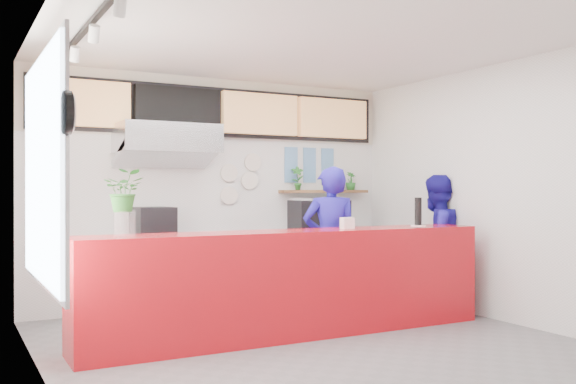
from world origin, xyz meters
name	(u,v)px	position (x,y,z in m)	size (l,w,h in m)	color
floor	(312,344)	(0.00, 0.00, 0.00)	(5.00, 5.00, 0.00)	slate
ceiling	(313,40)	(0.00, 0.00, 3.00)	(5.00, 5.00, 0.00)	silver
wall_back	(218,192)	(0.00, 2.50, 1.50)	(5.00, 5.00, 0.00)	white
wall_left	(43,193)	(-2.50, 0.00, 1.50)	(5.00, 5.00, 0.00)	white
wall_right	(497,192)	(2.50, 0.00, 1.50)	(5.00, 5.00, 0.00)	white
service_counter	(293,283)	(0.00, 0.40, 0.55)	(4.50, 0.60, 1.10)	#B60D15
cream_band	(218,109)	(0.00, 2.49, 2.60)	(5.00, 0.02, 0.80)	beige
prep_bench	(166,277)	(-0.80, 2.20, 0.45)	(1.80, 0.60, 0.90)	#B2B5BA
panini_oven	(153,224)	(-0.96, 2.20, 1.11)	(0.46, 0.46, 0.41)	black
extraction_hood	(167,139)	(-0.80, 2.15, 2.15)	(1.20, 0.70, 0.35)	#B2B5BA
hood_lip	(167,155)	(-0.80, 2.15, 1.95)	(1.20, 0.70, 0.08)	#B2B5BA
right_bench	(326,266)	(1.50, 2.20, 0.45)	(1.80, 0.60, 0.90)	#B2B5BA
espresso_machine	(319,217)	(1.39, 2.20, 1.14)	(0.74, 0.53, 0.48)	black
espresso_tray	(319,200)	(1.39, 2.20, 1.38)	(0.63, 0.44, 0.06)	silver
herb_shelf	(324,191)	(1.60, 2.40, 1.50)	(1.40, 0.18, 0.04)	brown
menu_board_far_left	(83,103)	(-1.75, 2.38, 2.55)	(1.10, 0.10, 0.55)	tan
menu_board_mid_left	(178,109)	(-0.59, 2.38, 2.55)	(1.10, 0.10, 0.55)	black
menu_board_mid_right	(260,114)	(0.57, 2.38, 2.55)	(1.10, 0.10, 0.55)	tan
menu_board_far_right	(333,119)	(1.73, 2.38, 2.55)	(1.10, 0.10, 0.55)	tan
soffit	(219,112)	(0.00, 2.46, 2.55)	(4.80, 0.04, 0.65)	black
window_pane	(42,169)	(-2.47, 0.30, 1.70)	(0.04, 2.20, 1.90)	silver
window_frame	(45,169)	(-2.45, 0.30, 1.70)	(0.03, 2.30, 2.00)	#B2B5BA
wall_clock_rim	(67,113)	(-2.46, -0.90, 2.05)	(0.30, 0.30, 0.05)	black
wall_clock_face	(72,113)	(-2.43, -0.90, 2.05)	(0.26, 0.26, 0.02)	white
track_rail	(94,19)	(-2.10, 0.00, 2.94)	(0.05, 2.40, 0.04)	black
dec_plate_a	(229,173)	(0.15, 2.47, 1.75)	(0.24, 0.24, 0.03)	silver
dec_plate_b	(249,180)	(0.45, 2.47, 1.65)	(0.24, 0.24, 0.03)	silver
dec_plate_c	(229,195)	(0.15, 2.47, 1.45)	(0.24, 0.24, 0.03)	silver
dec_plate_d	(253,162)	(0.50, 2.47, 1.90)	(0.24, 0.24, 0.03)	silver
photo_frame_a	(291,156)	(1.10, 2.48, 2.00)	(0.20, 0.02, 0.25)	#598CBF
photo_frame_b	(310,156)	(1.40, 2.48, 2.00)	(0.20, 0.02, 0.25)	#598CBF
photo_frame_c	(327,157)	(1.70, 2.48, 2.00)	(0.20, 0.02, 0.25)	#598CBF
photo_frame_d	(291,174)	(1.10, 2.48, 1.75)	(0.20, 0.02, 0.25)	#598CBF
photo_frame_e	(310,174)	(1.40, 2.48, 1.75)	(0.20, 0.02, 0.25)	#598CBF
photo_frame_f	(327,174)	(1.70, 2.48, 1.75)	(0.20, 0.02, 0.25)	#598CBF
staff_center	(331,243)	(0.82, 0.97, 0.90)	(0.66, 0.43, 1.80)	#1E1597
staff_right	(436,242)	(2.37, 0.91, 0.86)	(0.84, 0.65, 1.72)	#1E1597
herb_a	(297,178)	(1.16, 2.40, 1.69)	(0.18, 0.12, 0.34)	#266D26
herb_c	(332,181)	(1.73, 2.40, 1.66)	(0.25, 0.21, 0.27)	#266D26
herb_d	(351,181)	(2.05, 2.40, 1.65)	(0.15, 0.13, 0.27)	#266D26
glass_vase	(125,224)	(-1.76, 0.38, 1.22)	(0.19, 0.19, 0.23)	white
basil_vase	(125,191)	(-1.76, 0.38, 1.52)	(0.35, 0.31, 0.39)	#266D26
napkin_holder	(347,223)	(0.67, 0.40, 1.16)	(0.14, 0.09, 0.12)	white
white_plate	(418,226)	(1.64, 0.38, 1.11)	(0.17, 0.17, 0.01)	white
pepper_mill	(418,211)	(1.64, 0.38, 1.27)	(0.08, 0.08, 0.32)	black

